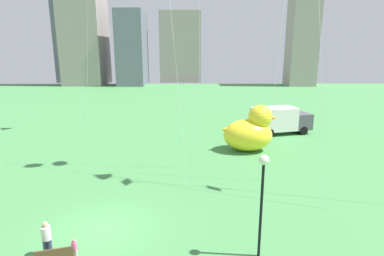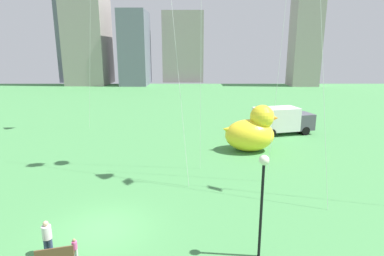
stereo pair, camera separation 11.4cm
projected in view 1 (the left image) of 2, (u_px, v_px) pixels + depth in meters
name	position (u px, v px, depth m)	size (l,w,h in m)	color
ground_plane	(102.00, 229.00, 15.77)	(140.00, 140.00, 0.00)	#478B4C
person_adult	(47.00, 237.00, 13.55)	(0.40, 0.40, 1.63)	#38476B
person_child	(74.00, 248.00, 13.42)	(0.23, 0.23, 0.94)	silver
giant_inflatable_duck	(250.00, 131.00, 27.81)	(4.94, 3.17, 4.09)	yellow
lamppost	(263.00, 184.00, 12.94)	(0.42, 0.42, 4.61)	black
box_truck	(280.00, 120.00, 33.46)	(6.64, 3.76, 2.85)	white
city_skyline	(124.00, 26.00, 81.77)	(66.79, 18.94, 35.97)	slate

